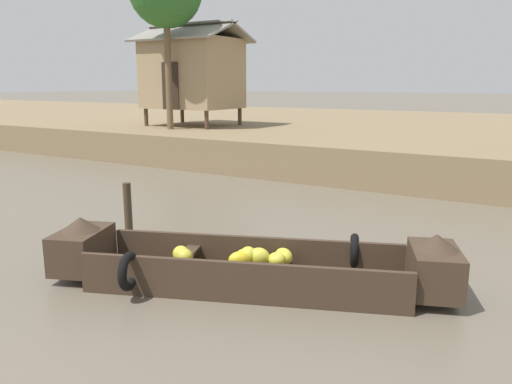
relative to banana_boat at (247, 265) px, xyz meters
name	(u,v)px	position (x,y,z in m)	size (l,w,h in m)	color
ground_plane	(334,218)	(-0.39, 4.07, -0.31)	(300.00, 300.00, 0.00)	#665B4C
riverbank_strip	(453,138)	(-0.39, 17.00, 0.23)	(160.00, 20.00, 1.09)	#7F6B4C
banana_boat	(247,265)	(0.00, 0.00, 0.00)	(5.57, 2.98, 0.89)	#3D2D21
stilt_house_left	(192,72)	(-9.58, 11.00, 2.94)	(4.19, 3.21, 4.08)	#4C3826
mooring_post	(128,213)	(-2.87, 0.59, 0.24)	(0.14, 0.14, 1.09)	#423323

